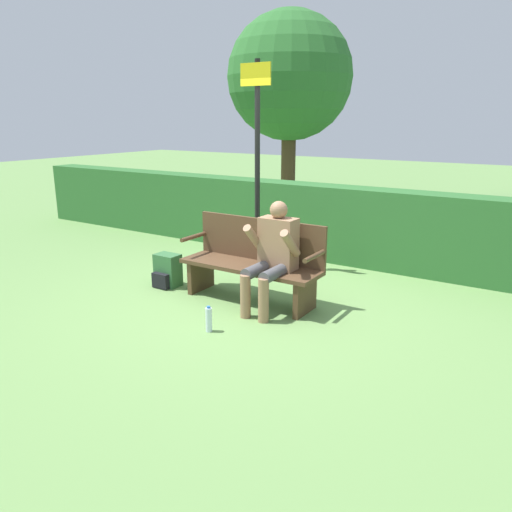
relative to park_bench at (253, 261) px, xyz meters
The scene contains 8 objects.
ground_plane 0.46m from the park_bench, 90.00° to the right, with size 40.00×40.00×0.00m, color #668E4C.
hedge_back 2.05m from the park_bench, 90.00° to the left, with size 12.00×0.47×1.09m.
park_bench is the anchor object (origin of this frame).
person_seated 0.41m from the park_bench, 21.90° to the right, with size 0.54×0.64×1.18m.
backpack 1.19m from the park_bench, behind, with size 0.30×0.28×0.40m.
water_bottle 1.06m from the park_bench, 82.64° to the right, with size 0.06×0.06×0.26m.
signpost 1.65m from the park_bench, 120.39° to the left, with size 0.44×0.09×2.74m.
tree 7.39m from the park_bench, 115.80° to the left, with size 2.94×2.94×4.42m.
Camera 1 is at (2.95, -4.49, 2.03)m, focal length 35.00 mm.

